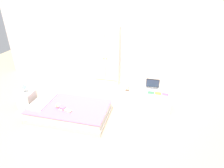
# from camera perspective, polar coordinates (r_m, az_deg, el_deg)

# --- Properties ---
(ground_plane) EXTENTS (10.00, 10.00, 0.02)m
(ground_plane) POSITION_cam_1_polar(r_m,az_deg,el_deg) (4.12, -5.14, -8.70)
(ground_plane) COLOR tan
(back_wall) EXTENTS (6.40, 0.05, 2.70)m
(back_wall) POSITION_cam_1_polar(r_m,az_deg,el_deg) (4.96, 0.13, 15.01)
(back_wall) COLOR silver
(back_wall) RESTS_ON ground_plane
(bed) EXTENTS (1.59, 0.90, 0.27)m
(bed) POSITION_cam_1_polar(r_m,az_deg,el_deg) (4.00, -12.71, -8.13)
(bed) COLOR beige
(bed) RESTS_ON ground_plane
(pillow) EXTENTS (0.32, 0.65, 0.05)m
(pillow) POSITION_cam_1_polar(r_m,az_deg,el_deg) (4.19, -20.31, -4.92)
(pillow) COLOR silver
(pillow) RESTS_ON bed
(doll) EXTENTS (0.38, 0.19, 0.10)m
(doll) POSITION_cam_1_polar(r_m,az_deg,el_deg) (3.86, -15.31, -6.76)
(doll) COLOR #D6668E
(doll) RESTS_ON bed
(nightstand) EXTENTS (0.31, 0.31, 0.40)m
(nightstand) POSITION_cam_1_polar(r_m,az_deg,el_deg) (4.55, -24.33, -4.41)
(nightstand) COLOR silver
(nightstand) RESTS_ON ground_plane
(table_lamp) EXTENTS (0.11, 0.11, 0.21)m
(table_lamp) POSITION_cam_1_polar(r_m,az_deg,el_deg) (4.39, -25.17, -0.60)
(table_lamp) COLOR #B7B2AD
(table_lamp) RESTS_ON nightstand
(wardrobe) EXTENTS (0.69, 0.29, 1.56)m
(wardrobe) POSITION_cam_1_polar(r_m,az_deg,el_deg) (4.98, -1.64, 8.28)
(wardrobe) COLOR white
(wardrobe) RESTS_ON ground_plane
(tv_stand) EXTENTS (1.01, 0.43, 0.41)m
(tv_stand) POSITION_cam_1_polar(r_m,az_deg,el_deg) (4.26, 10.53, -4.32)
(tv_stand) COLOR silver
(tv_stand) RESTS_ON ground_plane
(tv_monitor) EXTENTS (0.28, 0.10, 0.24)m
(tv_monitor) POSITION_cam_1_polar(r_m,az_deg,el_deg) (4.16, 12.22, 0.13)
(tv_monitor) COLOR #99999E
(tv_monitor) RESTS_ON tv_stand
(rocking_horse_toy) EXTENTS (0.10, 0.04, 0.12)m
(rocking_horse_toy) POSITION_cam_1_polar(r_m,az_deg,el_deg) (4.04, 4.79, -1.48)
(rocking_horse_toy) COLOR #8E6642
(rocking_horse_toy) RESTS_ON tv_stand
(book_green) EXTENTS (0.14, 0.10, 0.01)m
(book_green) POSITION_cam_1_polar(r_m,az_deg,el_deg) (4.07, 11.73, -2.59)
(book_green) COLOR #429E51
(book_green) RESTS_ON tv_stand
(book_yellow) EXTENTS (0.13, 0.10, 0.02)m
(book_yellow) POSITION_cam_1_polar(r_m,az_deg,el_deg) (4.07, 13.83, -2.80)
(book_yellow) COLOR gold
(book_yellow) RESTS_ON tv_stand
(book_purple) EXTENTS (0.13, 0.10, 0.01)m
(book_purple) POSITION_cam_1_polar(r_m,az_deg,el_deg) (4.08, 15.88, -3.05)
(book_purple) COLOR #8E51B2
(book_purple) RESTS_ON tv_stand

